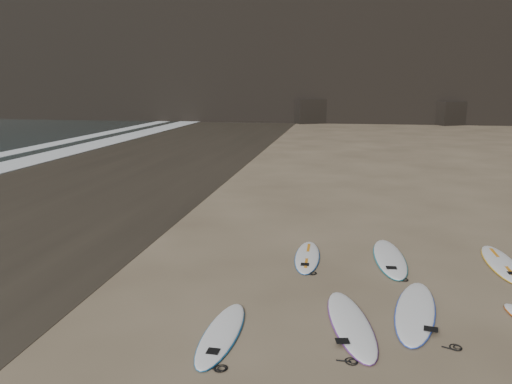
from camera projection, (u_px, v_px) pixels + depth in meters
ground at (473, 321)px, 8.56m from camera, size 240.00×240.00×0.00m
wet_sand at (75, 184)px, 20.32m from camera, size 12.00×200.00×0.01m
surfboard_0 at (222, 333)px, 8.05m from camera, size 0.61×2.26×0.08m
surfboard_1 at (351, 323)px, 8.37m from camera, size 1.10×2.64×0.09m
surfboard_2 at (415, 311)px, 8.83m from camera, size 1.14×2.79×0.10m
surfboard_5 at (307, 256)px, 11.63m from camera, size 0.58×2.27×0.08m
surfboard_6 at (390, 258)px, 11.52m from camera, size 0.78×2.76×0.10m
surfboard_7 at (502, 263)px, 11.17m from camera, size 0.66×2.56×0.09m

